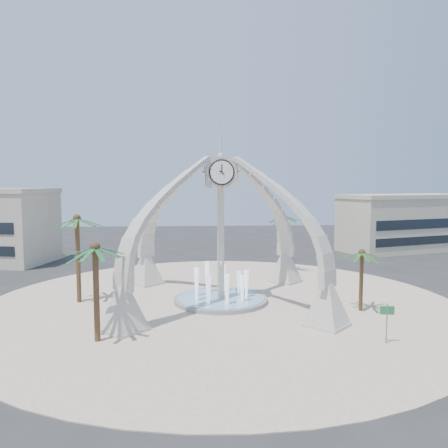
{
  "coord_description": "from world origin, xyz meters",
  "views": [
    {
      "loc": [
        -2.22,
        -36.57,
        10.04
      ],
      "look_at": [
        0.41,
        2.0,
        6.57
      ],
      "focal_mm": 35.0,
      "sensor_mm": 36.0,
      "label": 1
    }
  ],
  "objects": [
    {
      "name": "palm_east",
      "position": [
        10.96,
        -3.35,
        4.67
      ],
      "size": [
        4.44,
        4.44,
        5.37
      ],
      "rotation": [
        0.0,
        0.0,
        0.43
      ],
      "color": "brown",
      "rests_on": "ground"
    },
    {
      "name": "palm_south",
      "position": [
        -8.47,
        -8.87,
        6.04
      ],
      "size": [
        5.1,
        5.1,
        6.9
      ],
      "rotation": [
        0.0,
        0.0,
        0.29
      ],
      "color": "brown",
      "rests_on": "ground"
    },
    {
      "name": "ground",
      "position": [
        0.0,
        0.0,
        0.0
      ],
      "size": [
        140.0,
        140.0,
        0.0
      ],
      "primitive_type": "plane",
      "color": "#282828",
      "rests_on": "ground"
    },
    {
      "name": "clock_tower",
      "position": [
        -0.0,
        -0.0,
        6.49
      ],
      "size": [
        17.94,
        17.94,
        16.3
      ],
      "color": "beige",
      "rests_on": "ground"
    },
    {
      "name": "building_ne",
      "position": [
        30.0,
        28.0,
        4.31
      ],
      "size": [
        21.87,
        14.17,
        8.6
      ],
      "rotation": [
        0.0,
        0.0,
        0.31
      ],
      "color": "#B9A790",
      "rests_on": "ground"
    },
    {
      "name": "plaza",
      "position": [
        0.0,
        0.0,
        0.03
      ],
      "size": [
        40.0,
        40.0,
        0.06
      ],
      "primitive_type": "cylinder",
      "color": "beige",
      "rests_on": "ground"
    },
    {
      "name": "palm_north",
      "position": [
        7.94,
        12.31,
        6.38
      ],
      "size": [
        5.13,
        5.13,
        7.25
      ],
      "rotation": [
        0.0,
        0.0,
        -0.33
      ],
      "color": "brown",
      "rests_on": "ground"
    },
    {
      "name": "street_sign",
      "position": [
        9.83,
        -10.56,
        1.87
      ],
      "size": [
        0.95,
        0.17,
        2.61
      ],
      "rotation": [
        0.0,
        0.0,
        -0.14
      ],
      "color": "slate",
      "rests_on": "ground"
    },
    {
      "name": "palm_west",
      "position": [
        -12.09,
        0.76,
        7.11
      ],
      "size": [
        4.13,
        4.13,
        8.02
      ],
      "rotation": [
        0.0,
        0.0,
        0.0
      ],
      "color": "brown",
      "rests_on": "ground"
    },
    {
      "name": "fountain",
      "position": [
        0.0,
        0.0,
        0.29
      ],
      "size": [
        8.0,
        8.0,
        3.62
      ],
      "color": "gray",
      "rests_on": "ground"
    }
  ]
}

